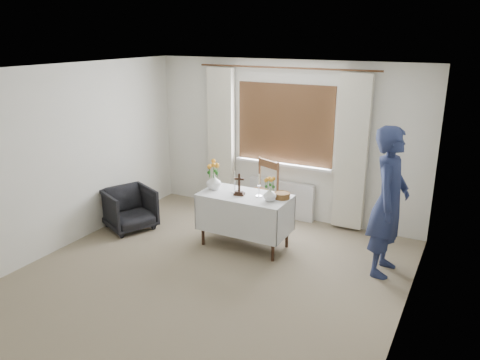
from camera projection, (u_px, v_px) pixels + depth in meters
name	position (u px, v px, depth m)	size (l,w,h in m)	color
ground	(202.00, 283.00, 5.64)	(5.00, 5.00, 0.00)	gray
altar_table	(245.00, 221.00, 6.50)	(1.24, 0.64, 0.76)	silver
wooden_chair	(258.00, 195.00, 7.12)	(0.48, 0.48, 1.04)	#4F2E1B
armchair	(129.00, 209.00, 7.11)	(0.68, 0.70, 0.63)	black
person	(389.00, 202.00, 5.64)	(0.68, 0.45, 1.86)	navy
radiator	(281.00, 199.00, 7.59)	(1.10, 0.10, 0.60)	silver
wooden_cross	(239.00, 184.00, 6.34)	(0.14, 0.10, 0.31)	black
candlestick_left	(235.00, 182.00, 6.44)	(0.09, 0.09, 0.31)	silver
candlestick_right	(259.00, 185.00, 6.28)	(0.09, 0.09, 0.32)	silver
flower_vase_left	(214.00, 182.00, 6.59)	(0.21, 0.21, 0.22)	white
flower_vase_right	(270.00, 194.00, 6.14)	(0.17, 0.17, 0.18)	white
wicker_basket	(282.00, 195.00, 6.24)	(0.21, 0.21, 0.08)	brown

